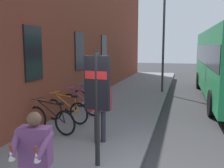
% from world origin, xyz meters
% --- Properties ---
extents(ground, '(60.00, 60.00, 0.00)m').
position_xyz_m(ground, '(6.00, -1.00, 0.00)').
color(ground, '#2D2D30').
extents(sidewalk_pavement, '(24.00, 3.50, 0.12)m').
position_xyz_m(sidewalk_pavement, '(8.00, 1.75, 0.06)').
color(sidewalk_pavement, slate).
rests_on(sidewalk_pavement, ground).
extents(station_facade, '(22.00, 0.65, 7.77)m').
position_xyz_m(station_facade, '(8.99, 3.80, 3.88)').
color(station_facade, brown).
rests_on(station_facade, ground).
extents(bicycle_beside_lamp, '(0.57, 1.74, 0.97)m').
position_xyz_m(bicycle_beside_lamp, '(1.74, 2.84, 0.51)').
color(bicycle_beside_lamp, black).
rests_on(bicycle_beside_lamp, sidewalk_pavement).
extents(bicycle_nearest_sign, '(0.60, 1.73, 0.97)m').
position_xyz_m(bicycle_nearest_sign, '(2.82, 2.87, 0.51)').
color(bicycle_nearest_sign, black).
rests_on(bicycle_nearest_sign, sidewalk_pavement).
extents(bicycle_by_door, '(0.58, 1.73, 0.97)m').
position_xyz_m(bicycle_by_door, '(3.90, 2.78, 0.51)').
color(bicycle_by_door, black).
rests_on(bicycle_by_door, sidewalk_pavement).
extents(bicycle_mid_rack, '(0.67, 1.71, 0.97)m').
position_xyz_m(bicycle_mid_rack, '(4.82, 2.77, 0.51)').
color(bicycle_mid_rack, black).
rests_on(bicycle_mid_rack, sidewalk_pavement).
extents(transit_info_sign, '(0.17, 0.56, 2.40)m').
position_xyz_m(transit_info_sign, '(0.13, 0.87, 1.72)').
color(transit_info_sign, black).
rests_on(transit_info_sign, sidewalk_pavement).
extents(pedestrian_crossing_street, '(0.48, 0.57, 1.73)m').
position_xyz_m(pedestrian_crossing_street, '(1.40, 1.23, 1.18)').
color(pedestrian_crossing_street, '#26262D').
rests_on(pedestrian_crossing_street, sidewalk_pavement).
extents(tourist_with_hotdogs, '(0.58, 0.60, 1.57)m').
position_xyz_m(tourist_with_hotdogs, '(-1.64, 1.22, 1.09)').
color(tourist_with_hotdogs, '#723F72').
rests_on(tourist_with_hotdogs, sidewalk_pavement).
extents(street_lamp, '(0.28, 0.28, 5.57)m').
position_xyz_m(street_lamp, '(9.59, 0.30, 3.40)').
color(street_lamp, '#333338').
rests_on(street_lamp, sidewalk_pavement).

